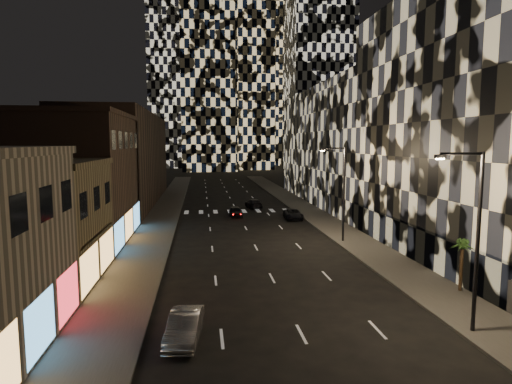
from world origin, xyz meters
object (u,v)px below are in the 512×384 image
object	(u,v)px
car_silver_parked	(185,327)
car_dark_oncoming	(254,203)
car_dark_midlane	(236,212)
car_dark_rightlane	(293,214)
streetlight_near	(474,229)
palm_tree	(462,248)
streetlight_far	(342,187)

from	to	relation	value
car_silver_parked	car_dark_oncoming	bearing A→B (deg)	85.25
car_dark_midlane	car_dark_rightlane	size ratio (longest dim) A/B	0.85
streetlight_near	car_dark_oncoming	size ratio (longest dim) A/B	1.98
car_dark_rightlane	car_silver_parked	bearing A→B (deg)	-108.40
car_silver_parked	car_dark_rightlane	bearing A→B (deg)	75.70
car_dark_oncoming	palm_tree	bearing A→B (deg)	96.17
palm_tree	streetlight_far	bearing A→B (deg)	102.29
car_dark_midlane	palm_tree	world-z (taller)	palm_tree
streetlight_far	car_dark_midlane	xyz separation A→B (m)	(-8.85, 15.77, -4.71)
streetlight_far	car_dark_midlane	size ratio (longest dim) A/B	2.38
car_dark_midlane	car_dark_rightlane	xyz separation A→B (m)	(7.05, -2.72, -0.02)
streetlight_far	car_dark_rightlane	xyz separation A→B (m)	(-1.81, 13.05, -4.73)
car_silver_parked	car_dark_oncoming	world-z (taller)	car_silver_parked
car_dark_rightlane	palm_tree	world-z (taller)	palm_tree
streetlight_far	car_dark_oncoming	world-z (taller)	streetlight_far
streetlight_near	car_dark_midlane	bearing A→B (deg)	103.90
streetlight_near	car_dark_rightlane	distance (m)	33.43
streetlight_near	car_silver_parked	xyz separation A→B (m)	(-14.15, 1.06, -4.66)
palm_tree	car_dark_oncoming	bearing A→B (deg)	103.27
palm_tree	streetlight_near	bearing A→B (deg)	-119.47
car_dark_oncoming	car_dark_rightlane	xyz separation A→B (m)	(3.82, -9.70, -0.04)
car_silver_parked	car_dark_midlane	world-z (taller)	car_silver_parked
streetlight_near	car_dark_midlane	xyz separation A→B (m)	(-8.85, 35.77, -4.71)
car_dark_midlane	car_dark_rightlane	world-z (taller)	car_dark_midlane
car_dark_midlane	car_dark_oncoming	distance (m)	7.68
streetlight_far	streetlight_near	bearing A→B (deg)	-90.00
car_dark_oncoming	car_dark_rightlane	size ratio (longest dim) A/B	1.02
car_dark_midlane	car_silver_parked	bearing A→B (deg)	-101.11
car_silver_parked	car_dark_rightlane	world-z (taller)	car_silver_parked
streetlight_near	car_silver_parked	world-z (taller)	streetlight_near
car_silver_parked	car_dark_oncoming	distance (m)	42.55
car_silver_parked	streetlight_near	bearing A→B (deg)	2.53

